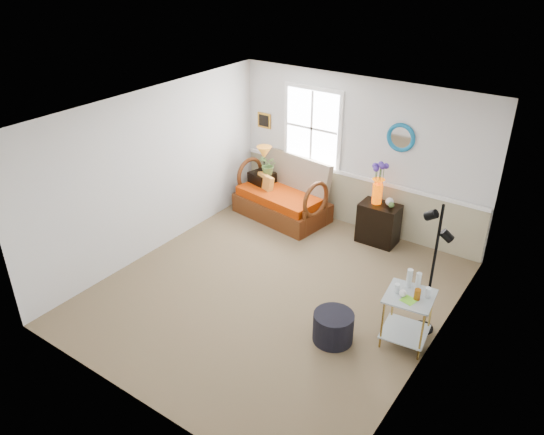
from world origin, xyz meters
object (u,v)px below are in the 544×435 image
Objects in this scene: cabinet at (379,223)px; ottoman at (333,327)px; lamp_stand at (262,190)px; side_table at (407,319)px; floor_lamp at (432,271)px; loveseat at (282,190)px.

cabinet reaches higher than ottoman.
side_table is at bearing -29.29° from lamp_stand.
floor_lamp is (0.11, 0.38, 0.55)m from side_table.
cabinet is 2.31m from floor_lamp.
side_table is at bearing -58.11° from cabinet.
side_table reaches higher than ottoman.
loveseat is 2.30× the size of side_table.
side_table is (3.68, -2.06, 0.01)m from lamp_stand.
loveseat is 3.70m from side_table.
lamp_stand is 2.34m from cabinet.
side_table is at bearing -23.15° from loveseat.
side_table is (1.34, -2.09, 0.01)m from cabinet.
floor_lamp is at bearing -23.97° from lamp_stand.
cabinet is 2.48m from side_table.
lamp_stand is 0.38× the size of floor_lamp.
lamp_stand is at bearing 139.03° from ottoman.
lamp_stand reaches higher than cabinet.
loveseat reaches higher than cabinet.
loveseat is 2.37× the size of lamp_stand.
side_table is 0.90m from ottoman.
lamp_stand is 3.88m from ottoman.
cabinet is 0.38× the size of floor_lamp.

